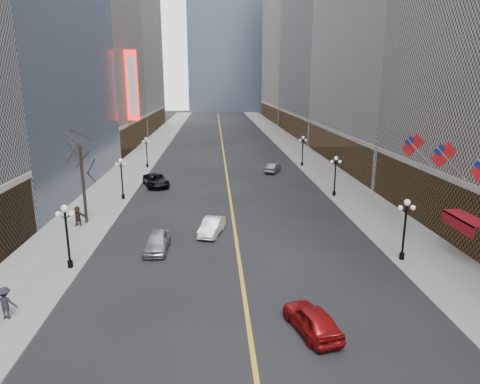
{
  "coord_description": "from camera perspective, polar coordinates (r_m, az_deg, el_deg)",
  "views": [
    {
      "loc": [
        -1.69,
        1.89,
        12.66
      ],
      "look_at": [
        -0.46,
        22.27,
        7.38
      ],
      "focal_mm": 32.0,
      "sensor_mm": 36.0,
      "label": 1
    }
  ],
  "objects": [
    {
      "name": "lane_line",
      "position": [
        79.15,
        -2.21,
        5.28
      ],
      "size": [
        0.25,
        200.0,
        0.02
      ],
      "primitive_type": "cube",
      "color": "gold",
      "rests_on": "ground"
    },
    {
      "name": "awning_c",
      "position": [
        34.62,
        27.69,
        -3.29
      ],
      "size": [
        1.4,
        4.0,
        0.93
      ],
      "color": "maroon",
      "rests_on": "ground"
    },
    {
      "name": "tree_west_far",
      "position": [
        40.41,
        -20.48,
        4.43
      ],
      "size": [
        3.6,
        3.6,
        7.92
      ],
      "color": "#2D231C",
      "rests_on": "sidewalk_west"
    },
    {
      "name": "streetlamp_east_1",
      "position": [
        32.67,
        21.16,
        -3.9
      ],
      "size": [
        1.26,
        0.44,
        4.52
      ],
      "color": "black",
      "rests_on": "sidewalk_east"
    },
    {
      "name": "streetlamp_west_3",
      "position": [
        65.63,
        -12.35,
        5.6
      ],
      "size": [
        1.26,
        0.44,
        4.52
      ],
      "color": "black",
      "rests_on": "sidewalk_west"
    },
    {
      "name": "car_nb_near",
      "position": [
        33.71,
        -10.99,
        -6.5
      ],
      "size": [
        1.86,
        4.38,
        1.48
      ],
      "primitive_type": "imported",
      "rotation": [
        0.0,
        0.0,
        -0.03
      ],
      "color": "#A5A8AC",
      "rests_on": "ground"
    },
    {
      "name": "car_sb_mid",
      "position": [
        23.4,
        9.59,
        -16.39
      ],
      "size": [
        2.81,
        4.57,
        1.45
      ],
      "primitive_type": "imported",
      "rotation": [
        0.0,
        0.0,
        3.42
      ],
      "color": "maroon",
      "rests_on": "ground"
    },
    {
      "name": "bldg_west_c",
      "position": [
        90.53,
        -23.26,
        21.34
      ],
      "size": [
        26.6,
        30.6,
        50.8
      ],
      "color": "#B0A591",
      "rests_on": "ground"
    },
    {
      "name": "car_nb_far",
      "position": [
        54.23,
        -11.13,
        1.55
      ],
      "size": [
        4.18,
        6.08,
        1.54
      ],
      "primitive_type": "imported",
      "rotation": [
        0.0,
        0.0,
        0.32
      ],
      "color": "black",
      "rests_on": "ground"
    },
    {
      "name": "streetlamp_east_2",
      "position": [
        49.03,
        12.59,
        2.65
      ],
      "size": [
        1.26,
        0.44,
        4.52
      ],
      "color": "black",
      "rests_on": "sidewalk_east"
    },
    {
      "name": "car_nb_mid",
      "position": [
        36.67,
        -3.77,
        -4.6
      ],
      "size": [
        2.5,
        4.41,
        1.38
      ],
      "primitive_type": "imported",
      "rotation": [
        0.0,
        0.0,
        -0.26
      ],
      "color": "white",
      "rests_on": "ground"
    },
    {
      "name": "ped_west_walk",
      "position": [
        27.04,
        -28.8,
        -12.83
      ],
      "size": [
        1.2,
        0.54,
        1.83
      ],
      "primitive_type": "imported",
      "rotation": [
        0.0,
        0.0,
        3.1
      ],
      "color": "black",
      "rests_on": "sidewalk_west"
    },
    {
      "name": "ped_west_far",
      "position": [
        40.76,
        -20.83,
        -3.04
      ],
      "size": [
        1.72,
        0.71,
        1.81
      ],
      "primitive_type": "imported",
      "rotation": [
        0.0,
        0.0,
        -0.14
      ],
      "color": "#2D2119",
      "rests_on": "sidewalk_west"
    },
    {
      "name": "streetlamp_east_3",
      "position": [
        66.24,
        8.36,
        5.86
      ],
      "size": [
        1.26,
        0.44,
        4.52
      ],
      "color": "black",
      "rests_on": "sidewalk_east"
    },
    {
      "name": "flag_4",
      "position": [
        35.0,
        25.73,
        4.22
      ],
      "size": [
        2.87,
        0.12,
        2.87
      ],
      "color": "#B2B2B7",
      "rests_on": "ground"
    },
    {
      "name": "bldg_east_c",
      "position": [
        109.4,
        14.2,
        20.12
      ],
      "size": [
        26.6,
        40.6,
        48.8
      ],
      "color": "gray",
      "rests_on": "ground"
    },
    {
      "name": "streetlamp_west_2",
      "position": [
        48.2,
        -15.51,
        2.27
      ],
      "size": [
        1.26,
        0.44,
        4.52
      ],
      "color": "black",
      "rests_on": "sidewalk_west"
    },
    {
      "name": "bldg_east_d",
      "position": [
        151.6,
        9.22,
        21.32
      ],
      "size": [
        26.6,
        46.6,
        62.8
      ],
      "color": "#B0A591",
      "rests_on": "ground"
    },
    {
      "name": "car_sb_far",
      "position": [
        61.73,
        4.42,
        3.25
      ],
      "size": [
        2.91,
        4.34,
        1.35
      ],
      "primitive_type": "imported",
      "rotation": [
        0.0,
        0.0,
        2.75
      ],
      "color": "#484E50",
      "rests_on": "ground"
    },
    {
      "name": "sidewalk_east",
      "position": [
        71.02,
        9.37,
        4.08
      ],
      "size": [
        6.0,
        230.0,
        0.15
      ],
      "primitive_type": "cube",
      "color": "gray",
      "rests_on": "ground"
    },
    {
      "name": "flag_5",
      "position": [
        39.38,
        22.26,
        5.57
      ],
      "size": [
        2.87,
        0.12,
        2.87
      ],
      "color": "#B2B2B7",
      "rests_on": "ground"
    },
    {
      "name": "streetlamp_west_1",
      "position": [
        31.42,
        -22.12,
        -4.71
      ],
      "size": [
        1.26,
        0.44,
        4.52
      ],
      "color": "black",
      "rests_on": "sidewalk_west"
    },
    {
      "name": "theatre_marquee",
      "position": [
        79.39,
        -14.17,
        13.58
      ],
      "size": [
        2.0,
        0.55,
        12.0
      ],
      "color": "red",
      "rests_on": "ground"
    },
    {
      "name": "sidewalk_west",
      "position": [
        70.35,
        -13.52,
        3.78
      ],
      "size": [
        6.0,
        230.0,
        0.15
      ],
      "primitive_type": "cube",
      "color": "gray",
      "rests_on": "ground"
    }
  ]
}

